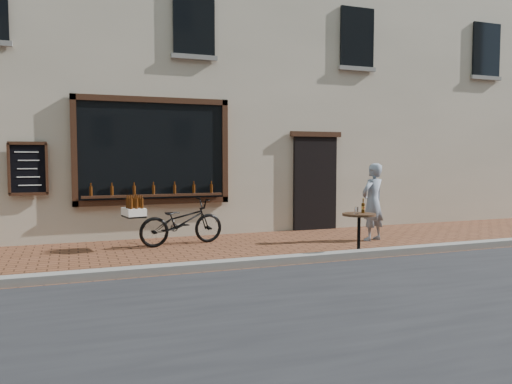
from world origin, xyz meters
name	(u,v)px	position (x,y,z in m)	size (l,w,h in m)	color
ground	(307,264)	(0.00, 0.00, 0.00)	(90.00, 90.00, 0.00)	brown
kerb	(302,258)	(0.00, 0.20, 0.06)	(90.00, 0.25, 0.12)	slate
shop_building	(204,38)	(0.00, 6.50, 5.00)	(28.00, 6.20, 10.00)	beige
cargo_bicycle	(180,222)	(-1.54, 2.49, 0.46)	(2.05, 0.90, 0.97)	black
bistro_table	(359,225)	(1.17, 0.35, 0.53)	(0.58, 0.58, 0.99)	black
pedestrian	(373,202)	(2.30, 1.64, 0.80)	(0.58, 0.38, 1.60)	gray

